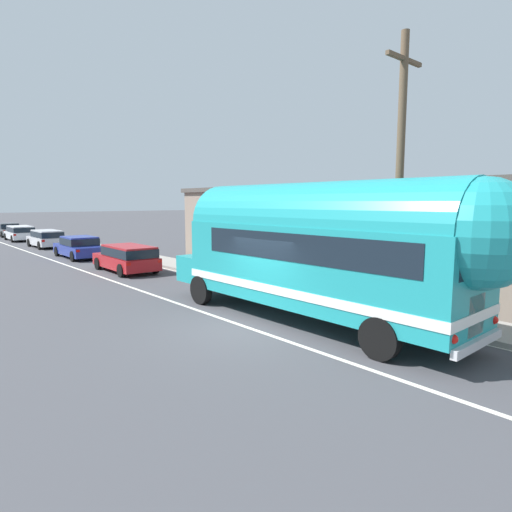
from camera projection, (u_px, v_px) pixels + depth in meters
ground_plane at (248, 328)px, 12.21m from camera, size 300.00×300.00×0.00m
lane_markings at (125, 271)px, 22.28m from camera, size 3.72×80.00×0.01m
sidewalk_slab at (194, 268)px, 22.69m from camera, size 2.02×90.00×0.15m
roadside_building at (400, 229)px, 21.76m from camera, size 12.52×21.75×4.34m
utility_pole at (400, 173)px, 12.90m from camera, size 1.80×0.24×8.50m
painted_bus at (324, 247)px, 12.16m from camera, size 2.67×11.69×4.12m
car_lead at (127, 257)px, 21.79m from camera, size 2.03×4.55×1.37m
car_second at (79, 246)px, 27.37m from camera, size 2.09×4.84×1.37m
car_third at (46, 237)px, 33.43m from camera, size 1.89×4.45×1.37m
car_fourth at (20, 232)px, 39.27m from camera, size 2.09×4.72×1.37m
car_fifth at (8, 229)px, 44.31m from camera, size 1.94×4.54×1.37m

